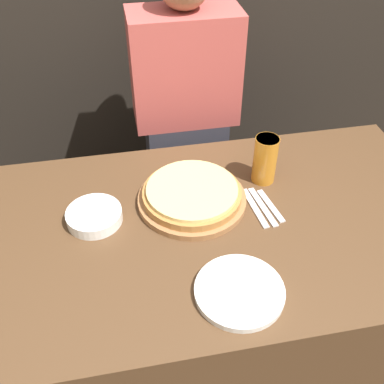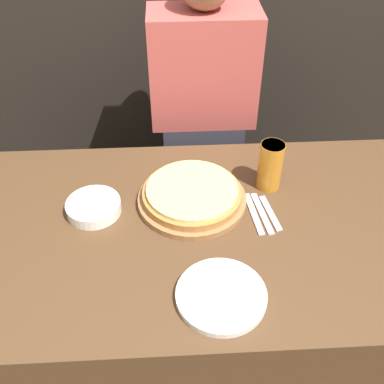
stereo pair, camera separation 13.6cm
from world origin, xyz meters
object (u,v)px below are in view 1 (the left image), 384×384
beer_glass (265,158)px  dinner_plate (239,291)px  fork (255,208)px  diner_person (186,136)px  dinner_knife (263,207)px  pizza_on_board (192,195)px  spoon (271,206)px  side_bowl (94,216)px

beer_glass → dinner_plate: bearing=-114.7°
fork → diner_person: size_ratio=0.13×
dinner_knife → beer_glass: bearing=72.8°
pizza_on_board → diner_person: bearing=82.1°
fork → spoon: 0.05m
pizza_on_board → fork: (0.18, -0.07, -0.02)m
beer_glass → dinner_knife: beer_glass is taller
beer_glass → diner_person: diner_person is taller
beer_glass → diner_person: size_ratio=0.12×
side_bowl → spoon: bearing=-4.2°
side_bowl → diner_person: (0.37, 0.54, -0.13)m
side_bowl → fork: (0.48, -0.04, -0.02)m
beer_glass → side_bowl: (-0.54, -0.09, -0.07)m
side_bowl → spoon: side_bowl is taller
pizza_on_board → diner_person: (0.07, 0.52, -0.14)m
pizza_on_board → dinner_plate: (0.05, -0.36, -0.02)m
pizza_on_board → side_bowl: 0.30m
pizza_on_board → side_bowl: (-0.30, -0.03, -0.01)m
dinner_knife → diner_person: size_ratio=0.13×
dinner_plate → side_bowl: side_bowl is taller
side_bowl → dinner_knife: 0.50m
beer_glass → diner_person: 0.52m
pizza_on_board → diner_person: 0.54m
pizza_on_board → beer_glass: 0.26m
fork → dinner_knife: same height
dinner_plate → fork: 0.32m
side_bowl → pizza_on_board: bearing=5.1°
dinner_knife → diner_person: bearing=103.1°
fork → dinner_plate: bearing=-113.8°
beer_glass → dinner_knife: 0.16m
dinner_knife → spoon: same height
spoon → pizza_on_board: bearing=164.3°
dinner_plate → side_bowl: 0.48m
fork → spoon: (0.05, 0.00, 0.00)m
spoon → dinner_plate: bearing=-121.5°
pizza_on_board → beer_glass: (0.25, 0.06, 0.06)m
side_bowl → diner_person: 0.67m
dinner_plate → side_bowl: bearing=136.5°
pizza_on_board → side_bowl: pizza_on_board is taller
dinner_plate → dinner_knife: 0.33m
beer_glass → dinner_plate: (-0.19, -0.42, -0.08)m
side_bowl → fork: size_ratio=0.92×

